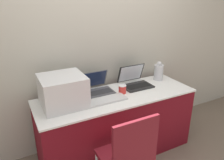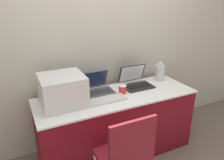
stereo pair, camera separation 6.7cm
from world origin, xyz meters
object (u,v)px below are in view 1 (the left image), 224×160
at_px(laptop_left, 98,87).
at_px(coffee_cup, 122,89).
at_px(chair, 128,154).
at_px(external_keyboard, 106,100).
at_px(metal_pitcher, 159,72).
at_px(laptop_right, 135,81).
at_px(printer, 63,90).

distance_m(laptop_left, coffee_cup, 0.29).
relative_size(laptop_left, coffee_cup, 3.17).
bearing_deg(chair, external_keyboard, 83.40).
bearing_deg(coffee_cup, external_keyboard, -160.06).
distance_m(coffee_cup, chair, 0.81).
xyz_separation_m(external_keyboard, chair, (-0.07, -0.58, -0.25)).
distance_m(external_keyboard, metal_pitcher, 0.94).
height_order(laptop_right, external_keyboard, laptop_right).
bearing_deg(laptop_left, chair, -96.47).
height_order(laptop_right, chair, laptop_right).
height_order(laptop_left, coffee_cup, laptop_left).
bearing_deg(laptop_left, external_keyboard, -96.19).
relative_size(laptop_left, metal_pitcher, 1.23).
distance_m(laptop_right, chair, 1.04).
xyz_separation_m(laptop_right, coffee_cup, (-0.26, -0.13, -0.00)).
bearing_deg(metal_pitcher, printer, -174.63).
relative_size(laptop_right, chair, 0.38).
bearing_deg(chair, coffee_cup, 64.36).
relative_size(laptop_right, metal_pitcher, 1.41).
bearing_deg(laptop_right, chair, -125.84).
distance_m(printer, external_keyboard, 0.47).
xyz_separation_m(laptop_right, external_keyboard, (-0.52, -0.22, -0.04)).
height_order(external_keyboard, chair, chair).
xyz_separation_m(laptop_left, coffee_cup, (0.23, -0.17, -0.00)).
bearing_deg(printer, laptop_right, 6.30).
distance_m(laptop_left, laptop_right, 0.49).
xyz_separation_m(printer, external_keyboard, (0.42, -0.12, -0.16)).
relative_size(printer, laptop_right, 1.22).
xyz_separation_m(metal_pitcher, chair, (-0.97, -0.83, -0.35)).
relative_size(laptop_left, chair, 0.33).
height_order(printer, metal_pitcher, printer).
bearing_deg(laptop_right, printer, -173.70).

